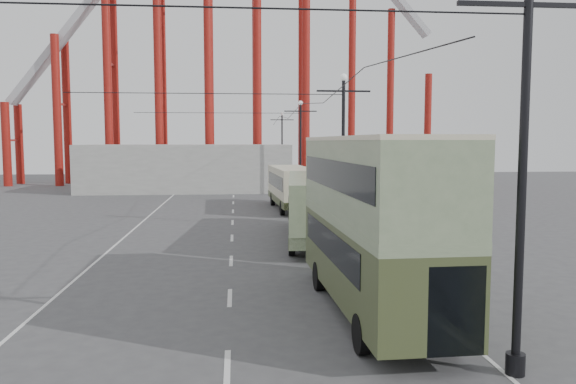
{
  "coord_description": "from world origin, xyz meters",
  "views": [
    {
      "loc": [
        -0.76,
        -14.93,
        5.34
      ],
      "look_at": [
        1.66,
        10.95,
        3.0
      ],
      "focal_mm": 35.0,
      "sensor_mm": 36.0,
      "label": 1
    }
  ],
  "objects": [
    {
      "name": "lamp_post_near",
      "position": [
        5.6,
        -3.0,
        7.86
      ],
      "size": [
        3.2,
        0.44,
        10.8
      ],
      "color": "black",
      "rests_on": "ground"
    },
    {
      "name": "lamp_post_far",
      "position": [
        5.6,
        40.0,
        4.68
      ],
      "size": [
        3.2,
        0.44,
        9.32
      ],
      "color": "black",
      "rests_on": "ground"
    },
    {
      "name": "single_decker_green",
      "position": [
        3.51,
        14.88,
        1.95
      ],
      "size": [
        4.04,
        12.45,
        3.46
      ],
      "rotation": [
        0.0,
        0.0,
        -0.1
      ],
      "color": "#6C805E",
      "rests_on": "ground"
    },
    {
      "name": "double_decker_bus",
      "position": [
        3.43,
        1.88,
        3.08
      ],
      "size": [
        2.88,
        10.31,
        5.5
      ],
      "rotation": [
        0.0,
        0.0,
        0.03
      ],
      "color": "#3E4726",
      "rests_on": "ground"
    },
    {
      "name": "road_markings",
      "position": [
        -0.86,
        19.7,
        0.01
      ],
      "size": [
        12.52,
        120.0,
        0.01
      ],
      "color": "silver",
      "rests_on": "ground"
    },
    {
      "name": "fairground_shed",
      "position": [
        -6.0,
        47.0,
        2.5
      ],
      "size": [
        22.0,
        10.0,
        5.0
      ],
      "primitive_type": "cube",
      "color": "gray",
      "rests_on": "ground"
    },
    {
      "name": "ground",
      "position": [
        0.0,
        0.0,
        0.0
      ],
      "size": [
        160.0,
        160.0,
        0.0
      ],
      "primitive_type": "plane",
      "color": "#444446",
      "rests_on": "ground"
    },
    {
      "name": "single_decker_cream",
      "position": [
        3.64,
        28.82,
        1.86
      ],
      "size": [
        3.16,
        10.75,
        3.31
      ],
      "rotation": [
        0.0,
        0.0,
        0.04
      ],
      "color": "beige",
      "rests_on": "ground"
    },
    {
      "name": "lamp_post_mid",
      "position": [
        5.6,
        18.0,
        4.68
      ],
      "size": [
        3.2,
        0.44,
        9.32
      ],
      "color": "black",
      "rests_on": "ground"
    },
    {
      "name": "pedestrian",
      "position": [
        2.44,
        11.97,
        0.84
      ],
      "size": [
        0.73,
        0.72,
        1.69
      ],
      "primitive_type": "imported",
      "rotation": [
        0.0,
        0.0,
        3.9
      ],
      "color": "black",
      "rests_on": "ground"
    },
    {
      "name": "lamp_post_distant",
      "position": [
        5.6,
        62.0,
        4.68
      ],
      "size": [
        3.2,
        0.44,
        9.32
      ],
      "color": "black",
      "rests_on": "ground"
    }
  ]
}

